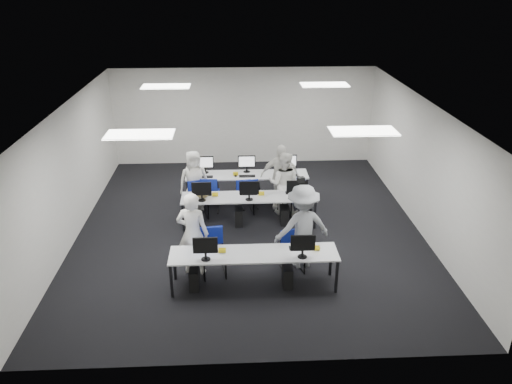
{
  "coord_description": "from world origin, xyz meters",
  "views": [
    {
      "loc": [
        -0.36,
        -10.56,
        5.63
      ],
      "look_at": [
        0.15,
        -0.15,
        1.0
      ],
      "focal_mm": 35.0,
      "sensor_mm": 36.0,
      "label": 1
    }
  ],
  "objects_px": {
    "chair_4": "(298,205)",
    "chair_7": "(293,197)",
    "desk_front": "(254,255)",
    "chair_2": "(198,206)",
    "desk_mid": "(249,198)",
    "chair_0": "(214,260)",
    "photographer": "(302,227)",
    "chair_3": "(245,203)",
    "chair_6": "(249,198)",
    "student_2": "(194,181)",
    "student_3": "(280,177)",
    "chair_5": "(210,199)",
    "student_1": "(284,183)",
    "student_0": "(193,234)",
    "chair_1": "(292,259)"
  },
  "relations": [
    {
      "from": "student_0",
      "to": "photographer",
      "type": "height_order",
      "value": "photographer"
    },
    {
      "from": "student_1",
      "to": "photographer",
      "type": "bearing_deg",
      "value": 107.32
    },
    {
      "from": "chair_6",
      "to": "student_2",
      "type": "height_order",
      "value": "student_2"
    },
    {
      "from": "desk_mid",
      "to": "chair_2",
      "type": "distance_m",
      "value": 1.39
    },
    {
      "from": "student_2",
      "to": "chair_6",
      "type": "bearing_deg",
      "value": -13.06
    },
    {
      "from": "desk_front",
      "to": "chair_0",
      "type": "relative_size",
      "value": 3.33
    },
    {
      "from": "chair_7",
      "to": "photographer",
      "type": "bearing_deg",
      "value": -107.64
    },
    {
      "from": "desk_front",
      "to": "chair_2",
      "type": "distance_m",
      "value": 3.34
    },
    {
      "from": "chair_2",
      "to": "student_3",
      "type": "distance_m",
      "value": 2.19
    },
    {
      "from": "chair_3",
      "to": "chair_4",
      "type": "bearing_deg",
      "value": -18.71
    },
    {
      "from": "chair_4",
      "to": "chair_7",
      "type": "relative_size",
      "value": 1.01
    },
    {
      "from": "chair_0",
      "to": "chair_4",
      "type": "distance_m",
      "value": 3.29
    },
    {
      "from": "chair_7",
      "to": "student_3",
      "type": "xyz_separation_m",
      "value": [
        -0.36,
        -0.03,
        0.58
      ]
    },
    {
      "from": "chair_0",
      "to": "chair_1",
      "type": "xyz_separation_m",
      "value": [
        1.59,
        0.05,
        -0.04
      ]
    },
    {
      "from": "chair_7",
      "to": "student_0",
      "type": "distance_m",
      "value": 3.87
    },
    {
      "from": "chair_0",
      "to": "chair_6",
      "type": "xyz_separation_m",
      "value": [
        0.83,
        3.08,
        -0.04
      ]
    },
    {
      "from": "desk_mid",
      "to": "student_1",
      "type": "distance_m",
      "value": 1.07
    },
    {
      "from": "desk_mid",
      "to": "student_0",
      "type": "bearing_deg",
      "value": -119.98
    },
    {
      "from": "photographer",
      "to": "chair_5",
      "type": "bearing_deg",
      "value": -68.17
    },
    {
      "from": "student_2",
      "to": "chair_2",
      "type": "bearing_deg",
      "value": -90.18
    },
    {
      "from": "chair_4",
      "to": "student_1",
      "type": "xyz_separation_m",
      "value": [
        -0.35,
        0.12,
        0.54
      ]
    },
    {
      "from": "photographer",
      "to": "chair_3",
      "type": "bearing_deg",
      "value": -80.93
    },
    {
      "from": "chair_2",
      "to": "chair_4",
      "type": "distance_m",
      "value": 2.48
    },
    {
      "from": "chair_4",
      "to": "chair_5",
      "type": "height_order",
      "value": "chair_5"
    },
    {
      "from": "chair_4",
      "to": "chair_5",
      "type": "xyz_separation_m",
      "value": [
        -2.2,
        0.37,
        0.02
      ]
    },
    {
      "from": "photographer",
      "to": "desk_mid",
      "type": "bearing_deg",
      "value": -75.98
    },
    {
      "from": "chair_2",
      "to": "chair_3",
      "type": "height_order",
      "value": "chair_2"
    },
    {
      "from": "chair_2",
      "to": "chair_7",
      "type": "relative_size",
      "value": 1.05
    },
    {
      "from": "student_0",
      "to": "student_1",
      "type": "bearing_deg",
      "value": -116.48
    },
    {
      "from": "desk_front",
      "to": "chair_7",
      "type": "relative_size",
      "value": 3.76
    },
    {
      "from": "desk_mid",
      "to": "student_0",
      "type": "height_order",
      "value": "student_0"
    },
    {
      "from": "student_3",
      "to": "student_1",
      "type": "bearing_deg",
      "value": -72.17
    },
    {
      "from": "chair_2",
      "to": "chair_3",
      "type": "relative_size",
      "value": 1.1
    },
    {
      "from": "chair_1",
      "to": "chair_0",
      "type": "bearing_deg",
      "value": 167.37
    },
    {
      "from": "student_0",
      "to": "photographer",
      "type": "bearing_deg",
      "value": -164.26
    },
    {
      "from": "desk_mid",
      "to": "chair_0",
      "type": "xyz_separation_m",
      "value": [
        -0.79,
        -2.13,
        -0.38
      ]
    },
    {
      "from": "chair_1",
      "to": "chair_6",
      "type": "relative_size",
      "value": 1.01
    },
    {
      "from": "desk_mid",
      "to": "chair_1",
      "type": "relative_size",
      "value": 3.79
    },
    {
      "from": "chair_3",
      "to": "student_2",
      "type": "distance_m",
      "value": 1.4
    },
    {
      "from": "chair_0",
      "to": "student_0",
      "type": "height_order",
      "value": "student_0"
    },
    {
      "from": "student_1",
      "to": "student_3",
      "type": "distance_m",
      "value": 0.35
    },
    {
      "from": "chair_6",
      "to": "photographer",
      "type": "distance_m",
      "value": 3.08
    },
    {
      "from": "chair_2",
      "to": "chair_4",
      "type": "relative_size",
      "value": 1.04
    },
    {
      "from": "chair_4",
      "to": "student_3",
      "type": "xyz_separation_m",
      "value": [
        -0.42,
        0.47,
        0.58
      ]
    },
    {
      "from": "chair_2",
      "to": "student_3",
      "type": "bearing_deg",
      "value": -2.4
    },
    {
      "from": "chair_5",
      "to": "photographer",
      "type": "distance_m",
      "value": 3.42
    },
    {
      "from": "desk_front",
      "to": "student_2",
      "type": "relative_size",
      "value": 2.06
    },
    {
      "from": "chair_7",
      "to": "chair_6",
      "type": "bearing_deg",
      "value": 165.9
    },
    {
      "from": "chair_7",
      "to": "chair_3",
      "type": "bearing_deg",
      "value": 178.92
    },
    {
      "from": "chair_1",
      "to": "chair_7",
      "type": "relative_size",
      "value": 0.99
    }
  ]
}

